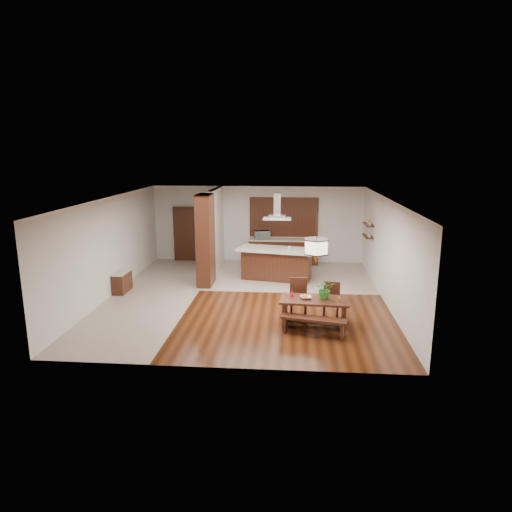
# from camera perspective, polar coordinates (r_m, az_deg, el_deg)

# --- Properties ---
(room_shell) EXTENTS (9.00, 9.04, 2.92)m
(room_shell) POSITION_cam_1_polar(r_m,az_deg,el_deg) (13.00, -1.32, 3.51)
(room_shell) COLOR #351709
(room_shell) RESTS_ON ground
(tile_hallway) EXTENTS (2.50, 9.00, 0.01)m
(tile_hallway) POSITION_cam_1_polar(r_m,az_deg,el_deg) (14.04, -12.55, -4.73)
(tile_hallway) COLOR #B4A596
(tile_hallway) RESTS_ON ground
(tile_kitchen) EXTENTS (5.50, 4.00, 0.01)m
(tile_kitchen) POSITION_cam_1_polar(r_m,az_deg,el_deg) (15.82, 4.17, -2.41)
(tile_kitchen) COLOR #B4A596
(tile_kitchen) RESTS_ON ground
(soffit_band) EXTENTS (8.00, 9.00, 0.02)m
(soffit_band) POSITION_cam_1_polar(r_m,az_deg,el_deg) (12.89, -1.34, 7.12)
(soffit_band) COLOR #3F220F
(soffit_band) RESTS_ON room_shell
(partition_pier) EXTENTS (0.45, 1.00, 2.90)m
(partition_pier) POSITION_cam_1_polar(r_m,az_deg,el_deg) (14.48, -6.34, 1.97)
(partition_pier) COLOR black
(partition_pier) RESTS_ON ground
(partition_stub) EXTENTS (0.18, 2.40, 2.90)m
(partition_stub) POSITION_cam_1_polar(r_m,az_deg,el_deg) (16.52, -4.97, 3.37)
(partition_stub) COLOR silver
(partition_stub) RESTS_ON ground
(hallway_console) EXTENTS (0.37, 0.88, 0.63)m
(hallway_console) POSITION_cam_1_polar(r_m,az_deg,el_deg) (14.47, -16.40, -3.13)
(hallway_console) COLOR black
(hallway_console) RESTS_ON ground
(hallway_doorway) EXTENTS (1.10, 0.20, 2.10)m
(hallway_doorway) POSITION_cam_1_polar(r_m,az_deg,el_deg) (17.90, -8.48, 2.73)
(hallway_doorway) COLOR black
(hallway_doorway) RESTS_ON ground
(rear_counter) EXTENTS (2.60, 0.62, 0.95)m
(rear_counter) POSITION_cam_1_polar(r_m,az_deg,el_deg) (17.36, 3.42, 0.60)
(rear_counter) COLOR black
(rear_counter) RESTS_ON ground
(kitchen_window) EXTENTS (2.60, 0.08, 1.50)m
(kitchen_window) POSITION_cam_1_polar(r_m,az_deg,el_deg) (17.39, 3.50, 4.89)
(kitchen_window) COLOR #A05D30
(kitchen_window) RESTS_ON room_shell
(shelf_lower) EXTENTS (0.26, 0.90, 0.04)m
(shelf_lower) POSITION_cam_1_polar(r_m,az_deg,el_deg) (15.81, 13.80, 2.42)
(shelf_lower) COLOR black
(shelf_lower) RESTS_ON room_shell
(shelf_upper) EXTENTS (0.26, 0.90, 0.04)m
(shelf_upper) POSITION_cam_1_polar(r_m,az_deg,el_deg) (15.75, 13.88, 3.85)
(shelf_upper) COLOR black
(shelf_upper) RESTS_ON room_shell
(dining_table) EXTENTS (1.71, 0.94, 0.69)m
(dining_table) POSITION_cam_1_polar(r_m,az_deg,el_deg) (11.30, 7.31, -6.22)
(dining_table) COLOR black
(dining_table) RESTS_ON ground
(dining_bench) EXTENTS (1.56, 0.67, 0.43)m
(dining_bench) POSITION_cam_1_polar(r_m,az_deg,el_deg) (10.84, 7.19, -8.72)
(dining_bench) COLOR black
(dining_bench) RESTS_ON ground
(dining_chair_left) EXTENTS (0.46, 0.46, 1.02)m
(dining_chair_left) POSITION_cam_1_polar(r_m,az_deg,el_deg) (11.79, 5.34, -5.34)
(dining_chair_left) COLOR black
(dining_chair_left) RESTS_ON ground
(dining_chair_right) EXTENTS (0.47, 0.47, 0.95)m
(dining_chair_right) POSITION_cam_1_polar(r_m,az_deg,el_deg) (11.79, 9.38, -5.64)
(dining_chair_right) COLOR black
(dining_chair_right) RESTS_ON ground
(pendant_lantern) EXTENTS (0.64, 0.64, 1.31)m
(pendant_lantern) POSITION_cam_1_polar(r_m,az_deg,el_deg) (10.85, 7.57, 2.47)
(pendant_lantern) COLOR #FFEBC3
(pendant_lantern) RESTS_ON room_shell
(foliage_plant) EXTENTS (0.49, 0.43, 0.50)m
(foliage_plant) POSITION_cam_1_polar(r_m,az_deg,el_deg) (11.22, 8.63, -4.09)
(foliage_plant) COLOR #2D7426
(foliage_plant) RESTS_ON dining_table
(fruit_bowl) EXTENTS (0.31, 0.31, 0.07)m
(fruit_bowl) POSITION_cam_1_polar(r_m,az_deg,el_deg) (11.22, 6.25, -5.16)
(fruit_bowl) COLOR beige
(fruit_bowl) RESTS_ON dining_table
(napkin_cone) EXTENTS (0.16, 0.16, 0.19)m
(napkin_cone) POSITION_cam_1_polar(r_m,az_deg,el_deg) (11.31, 4.51, -4.65)
(napkin_cone) COLOR red
(napkin_cone) RESTS_ON dining_table
(gold_ornament) EXTENTS (0.09, 0.09, 0.11)m
(gold_ornament) POSITION_cam_1_polar(r_m,az_deg,el_deg) (11.13, 10.31, -5.34)
(gold_ornament) COLOR gold
(gold_ornament) RESTS_ON dining_table
(kitchen_island) EXTENTS (2.73, 1.60, 1.06)m
(kitchen_island) POSITION_cam_1_polar(r_m,az_deg,el_deg) (15.20, 2.59, -0.95)
(kitchen_island) COLOR black
(kitchen_island) RESTS_ON ground
(range_hood) EXTENTS (0.90, 0.55, 0.87)m
(range_hood) POSITION_cam_1_polar(r_m,az_deg,el_deg) (14.85, 2.67, 6.27)
(range_hood) COLOR silver
(range_hood) RESTS_ON room_shell
(island_cup) EXTENTS (0.16, 0.16, 0.10)m
(island_cup) POSITION_cam_1_polar(r_m,az_deg,el_deg) (15.00, 4.18, 1.05)
(island_cup) COLOR silver
(island_cup) RESTS_ON kitchen_island
(microwave) EXTENTS (0.65, 0.52, 0.31)m
(microwave) POSITION_cam_1_polar(r_m,az_deg,el_deg) (17.31, 0.74, 2.71)
(microwave) COLOR #B1B3B8
(microwave) RESTS_ON rear_counter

